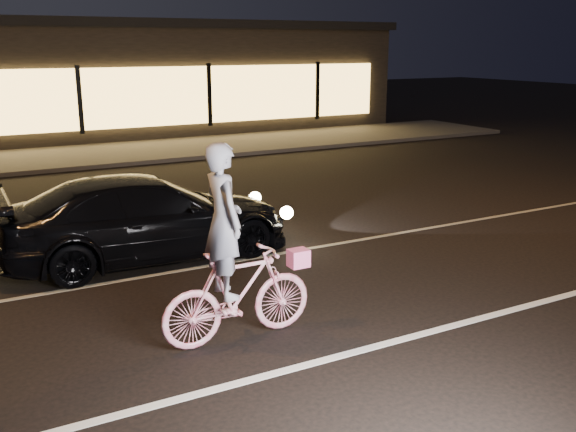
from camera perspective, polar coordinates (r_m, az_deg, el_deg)
ground at (r=8.70m, az=2.16°, el=-7.59°), size 90.00×90.00×0.00m
lane_stripe_near at (r=7.56m, az=8.08°, el=-11.33°), size 60.00×0.12×0.01m
lane_stripe_far at (r=10.35m, az=-3.50°, el=-3.82°), size 60.00×0.10×0.01m
sidewalk at (r=20.58m, az=-16.71°, el=5.21°), size 30.00×4.00×0.12m
storefront at (r=26.21m, az=-19.91°, el=11.54°), size 25.40×8.42×4.20m
cyclist at (r=7.34m, az=-4.80°, el=-5.05°), size 1.85×0.64×2.34m
sedan at (r=10.47m, az=-12.44°, el=-0.12°), size 4.64×1.90×1.34m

